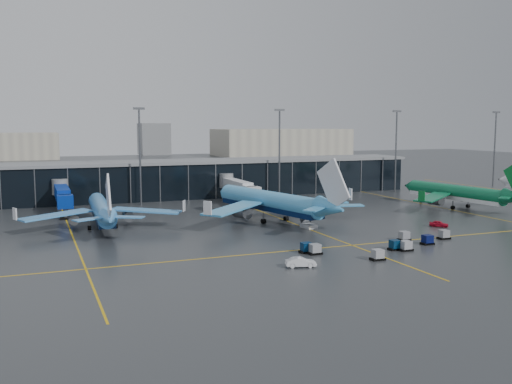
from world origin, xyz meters
name	(u,v)px	position (x,y,z in m)	size (l,w,h in m)	color
ground	(266,234)	(0.00, 0.00, 0.00)	(600.00, 600.00, 0.00)	#282B2D
terminal_pier	(185,178)	(0.00, 62.00, 5.42)	(142.00, 17.00, 10.70)	black
jet_bridges	(62,194)	(-35.00, 42.99, 4.55)	(94.00, 27.50, 7.20)	#595B60
flood_masts	(213,151)	(5.00, 50.00, 13.81)	(203.00, 0.50, 25.50)	#595B60
distant_hangars	(178,143)	(49.94, 270.08, 8.79)	(260.00, 71.00, 22.00)	#B2AD99
taxi_lines	(290,222)	(10.00, 10.61, 0.01)	(220.00, 120.00, 0.02)	gold
airliner_arkefly	(101,199)	(-28.67, 19.11, 5.91)	(33.76, 38.45, 11.82)	#4292DB
airliner_klm_near	(269,189)	(6.43, 13.92, 6.95)	(39.72, 45.24, 13.90)	#3F98D1
airliner_aer_lingus	(455,184)	(58.39, 15.04, 6.13)	(35.06, 39.92, 12.27)	#0C673E
baggage_carts	(386,244)	(13.95, -19.54, 0.76)	(30.98, 12.55, 1.70)	black
mobile_airstair	(309,224)	(10.61, 2.88, 0.77)	(2.69, 3.52, 3.45)	silver
service_van_red	(439,224)	(36.21, -5.99, 0.65)	(1.53, 3.80, 1.29)	#B70E25
service_van_white	(301,262)	(-5.19, -25.58, 0.75)	(1.58, 4.53, 1.49)	silver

